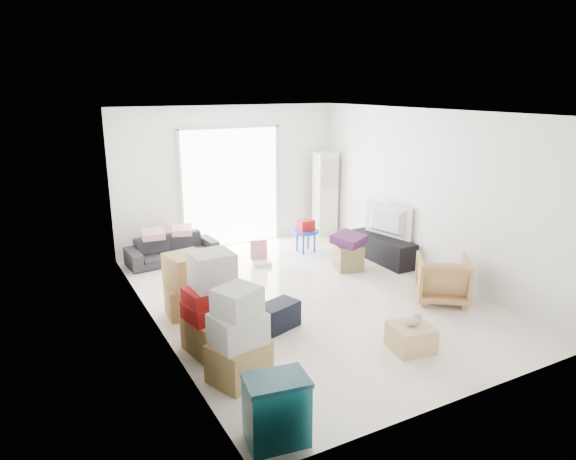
# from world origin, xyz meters

# --- Properties ---
(room_shell) EXTENTS (4.98, 6.48, 3.18)m
(room_shell) POSITION_xyz_m (0.00, 0.00, 1.35)
(room_shell) COLOR white
(room_shell) RESTS_ON ground
(sliding_door) EXTENTS (2.10, 0.04, 2.33)m
(sliding_door) POSITION_xyz_m (0.00, 2.98, 1.24)
(sliding_door) COLOR white
(sliding_door) RESTS_ON room_shell
(ac_tower) EXTENTS (0.45, 0.30, 1.75)m
(ac_tower) POSITION_xyz_m (1.95, 2.65, 0.88)
(ac_tower) COLOR white
(ac_tower) RESTS_ON room_shell
(tv_console) EXTENTS (0.41, 1.36, 0.45)m
(tv_console) POSITION_xyz_m (2.00, 0.75, 0.23)
(tv_console) COLOR black
(tv_console) RESTS_ON room_shell
(television) EXTENTS (0.78, 1.12, 0.13)m
(television) POSITION_xyz_m (2.00, 0.75, 0.52)
(television) COLOR black
(television) RESTS_ON tv_console
(sofa) EXTENTS (1.61, 0.57, 0.62)m
(sofa) POSITION_xyz_m (-1.35, 2.50, 0.31)
(sofa) COLOR #292A2F
(sofa) RESTS_ON room_shell
(pillow_left) EXTENTS (0.37, 0.30, 0.11)m
(pillow_left) POSITION_xyz_m (-1.67, 2.52, 0.68)
(pillow_left) COLOR #CA939A
(pillow_left) RESTS_ON sofa
(pillow_right) EXTENTS (0.37, 0.33, 0.11)m
(pillow_right) POSITION_xyz_m (-1.14, 2.53, 0.67)
(pillow_right) COLOR #CA939A
(pillow_right) RESTS_ON sofa
(armchair) EXTENTS (0.97, 0.96, 0.73)m
(armchair) POSITION_xyz_m (1.64, -1.06, 0.37)
(armchair) COLOR #B17A4E
(armchair) RESTS_ON room_shell
(storage_bins) EXTENTS (0.60, 0.46, 0.63)m
(storage_bins) POSITION_xyz_m (-1.90, -2.69, 0.32)
(storage_bins) COLOR #115A5E
(storage_bins) RESTS_ON room_shell
(box_stack_a) EXTENTS (0.71, 0.66, 1.05)m
(box_stack_a) POSITION_xyz_m (-1.80, -1.62, 0.47)
(box_stack_a) COLOR #9C7946
(box_stack_a) RESTS_ON room_shell
(box_stack_b) EXTENTS (0.72, 0.70, 1.22)m
(box_stack_b) POSITION_xyz_m (-1.80, -0.88, 0.53)
(box_stack_b) COLOR #9C7946
(box_stack_b) RESTS_ON room_shell
(box_stack_c) EXTENTS (0.60, 0.58, 0.87)m
(box_stack_c) POSITION_xyz_m (-1.77, 0.24, 0.42)
(box_stack_c) COLOR #9C7946
(box_stack_c) RESTS_ON room_shell
(loose_box) EXTENTS (0.53, 0.53, 0.39)m
(loose_box) POSITION_xyz_m (-1.52, -0.01, 0.20)
(loose_box) COLOR #9C7946
(loose_box) RESTS_ON room_shell
(duffel_bag) EXTENTS (0.61, 0.48, 0.34)m
(duffel_bag) POSITION_xyz_m (-0.87, -0.72, 0.17)
(duffel_bag) COLOR black
(duffel_bag) RESTS_ON room_shell
(ottoman) EXTENTS (0.52, 0.52, 0.43)m
(ottoman) POSITION_xyz_m (1.20, 0.69, 0.21)
(ottoman) COLOR #8F8653
(ottoman) RESTS_ON room_shell
(blanket) EXTENTS (0.62, 0.62, 0.14)m
(blanket) POSITION_xyz_m (1.20, 0.69, 0.50)
(blanket) COLOR #542256
(blanket) RESTS_ON ottoman
(kids_table) EXTENTS (0.49, 0.49, 0.62)m
(kids_table) POSITION_xyz_m (1.04, 1.87, 0.44)
(kids_table) COLOR #0B34D0
(kids_table) RESTS_ON room_shell
(toy_walker) EXTENTS (0.38, 0.36, 0.43)m
(toy_walker) POSITION_xyz_m (-0.03, 1.62, 0.12)
(toy_walker) COLOR silver
(toy_walker) RESTS_ON room_shell
(wood_crate) EXTENTS (0.54, 0.54, 0.31)m
(wood_crate) POSITION_xyz_m (0.26, -1.97, 0.16)
(wood_crate) COLOR #D4B57A
(wood_crate) RESTS_ON room_shell
(plush_bunny) EXTENTS (0.25, 0.15, 0.13)m
(plush_bunny) POSITION_xyz_m (0.29, -1.97, 0.37)
(plush_bunny) COLOR #B2ADA8
(plush_bunny) RESTS_ON wood_crate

